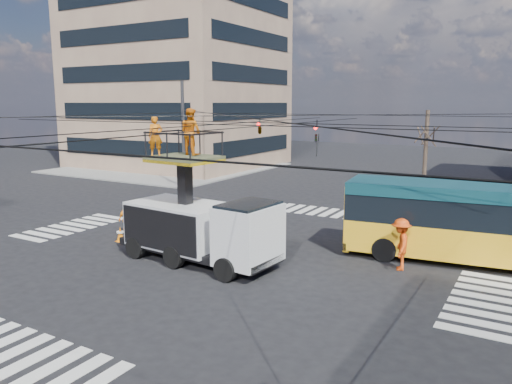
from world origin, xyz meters
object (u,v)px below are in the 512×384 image
(city_bus, at_px, (491,223))
(flagger, at_px, (401,244))
(traffic_cone, at_px, (120,234))
(utility_truck, at_px, (200,214))
(worker_ground, at_px, (126,218))

(city_bus, relative_size, flagger, 5.64)
(traffic_cone, distance_m, flagger, 12.65)
(utility_truck, relative_size, traffic_cone, 10.17)
(traffic_cone, relative_size, flagger, 0.35)
(city_bus, bearing_deg, utility_truck, -158.36)
(traffic_cone, bearing_deg, city_bus, 17.85)
(worker_ground, bearing_deg, city_bus, -77.89)
(city_bus, bearing_deg, traffic_cone, -169.07)
(traffic_cone, distance_m, worker_ground, 1.25)
(traffic_cone, bearing_deg, flagger, 11.75)
(utility_truck, relative_size, worker_ground, 4.32)
(flagger, bearing_deg, worker_ground, -98.46)
(flagger, bearing_deg, city_bus, 113.45)
(city_bus, bearing_deg, worker_ground, -173.03)
(worker_ground, bearing_deg, traffic_cone, -151.90)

